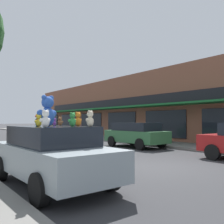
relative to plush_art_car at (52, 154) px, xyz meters
name	(u,v)px	position (x,y,z in m)	size (l,w,h in m)	color
ground_plane	(153,167)	(3.93, 0.22, -0.80)	(260.00, 260.00, 0.00)	#333335
storefront_row	(171,110)	(18.66, 11.44, 2.03)	(15.51, 35.41, 5.66)	brown
plush_art_car	(52,154)	(0.00, 0.00, 0.00)	(1.98, 4.27, 1.50)	#8C999E
teddy_bear_giant	(47,111)	(-0.16, -0.09, 1.07)	(0.59, 0.40, 0.78)	blue
teddy_bear_green	(72,120)	(0.23, -0.67, 0.87)	(0.26, 0.19, 0.35)	green
teddy_bear_teal	(37,122)	(-0.25, 0.37, 0.80)	(0.12, 0.16, 0.22)	teal
teddy_bear_orange	(78,119)	(0.62, -0.25, 0.88)	(0.28, 0.19, 0.37)	orange
teddy_bear_red	(38,120)	(-0.28, 0.20, 0.86)	(0.21, 0.25, 0.34)	red
teddy_bear_white	(45,119)	(-0.58, -1.01, 0.88)	(0.28, 0.20, 0.37)	white
teddy_bear_yellow	(39,121)	(-0.39, -0.14, 0.84)	(0.20, 0.20, 0.30)	yellow
teddy_bear_purple	(54,122)	(0.41, 0.76, 0.81)	(0.15, 0.15, 0.22)	purple
teddy_bear_brown	(60,121)	(0.66, 0.88, 0.82)	(0.15, 0.19, 0.26)	olive
teddy_bear_cream	(90,119)	(0.52, -0.99, 0.89)	(0.29, 0.23, 0.39)	beige
parked_car_far_center	(136,134)	(7.88, 5.40, 0.04)	(1.94, 4.16, 1.51)	#336B3D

